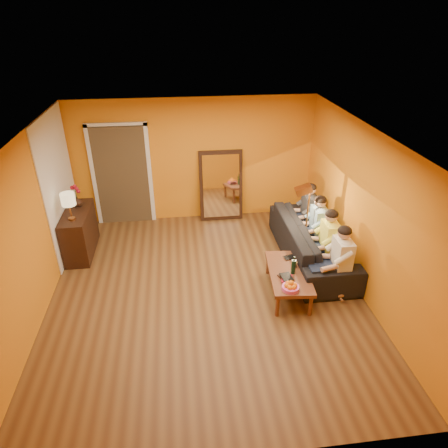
{
  "coord_description": "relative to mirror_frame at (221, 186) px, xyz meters",
  "views": [
    {
      "loc": [
        -0.36,
        -5.19,
        4.15
      ],
      "look_at": [
        0.35,
        0.5,
        1.0
      ],
      "focal_mm": 32.0,
      "sensor_mm": 36.0,
      "label": 1
    }
  ],
  "objects": [
    {
      "name": "room_shell",
      "position": [
        -0.55,
        -2.26,
        0.54
      ],
      "size": [
        5.0,
        5.5,
        2.6
      ],
      "color": "brown",
      "rests_on": "ground"
    },
    {
      "name": "white_accent",
      "position": [
        -3.04,
        -0.88,
        0.54
      ],
      "size": [
        0.02,
        1.9,
        2.58
      ],
      "primitive_type": "cube",
      "color": "white",
      "rests_on": "wall_left"
    },
    {
      "name": "doorway_recess",
      "position": [
        -2.05,
        0.2,
        0.29
      ],
      "size": [
        1.06,
        0.3,
        2.1
      ],
      "primitive_type": "cube",
      "color": "#3F2D19",
      "rests_on": "floor"
    },
    {
      "name": "door_jamb_left",
      "position": [
        -2.62,
        0.08,
        0.29
      ],
      "size": [
        0.08,
        0.06,
        2.2
      ],
      "primitive_type": "cube",
      "color": "white",
      "rests_on": "wall_back"
    },
    {
      "name": "door_jamb_right",
      "position": [
        -1.48,
        0.08,
        0.29
      ],
      "size": [
        0.08,
        0.06,
        2.2
      ],
      "primitive_type": "cube",
      "color": "white",
      "rests_on": "wall_back"
    },
    {
      "name": "door_header",
      "position": [
        -2.05,
        0.08,
        1.36
      ],
      "size": [
        1.22,
        0.06,
        0.08
      ],
      "primitive_type": "cube",
      "color": "white",
      "rests_on": "wall_back"
    },
    {
      "name": "mirror_frame",
      "position": [
        0.0,
        0.0,
        0.0
      ],
      "size": [
        0.92,
        0.27,
        1.51
      ],
      "primitive_type": "cube",
      "rotation": [
        -0.14,
        0.0,
        0.0
      ],
      "color": "black",
      "rests_on": "floor"
    },
    {
      "name": "mirror_glass",
      "position": [
        0.0,
        -0.04,
        0.0
      ],
      "size": [
        0.78,
        0.21,
        1.35
      ],
      "primitive_type": "cube",
      "rotation": [
        -0.14,
        0.0,
        0.0
      ],
      "color": "white",
      "rests_on": "mirror_frame"
    },
    {
      "name": "sideboard",
      "position": [
        -2.79,
        -1.08,
        -0.34
      ],
      "size": [
        0.44,
        1.18,
        0.85
      ],
      "primitive_type": "cube",
      "color": "black",
      "rests_on": "floor"
    },
    {
      "name": "table_lamp",
      "position": [
        -2.79,
        -1.38,
        0.34
      ],
      "size": [
        0.24,
        0.24,
        0.51
      ],
      "primitive_type": null,
      "color": "beige",
      "rests_on": "sideboard"
    },
    {
      "name": "sofa",
      "position": [
        1.45,
        -1.84,
        -0.39
      ],
      "size": [
        2.53,
        0.99,
        0.74
      ],
      "primitive_type": "imported",
      "rotation": [
        0.0,
        0.0,
        1.57
      ],
      "color": "black",
      "rests_on": "floor"
    },
    {
      "name": "coffee_table",
      "position": [
        0.76,
        -2.77,
        -0.55
      ],
      "size": [
        0.73,
        1.27,
        0.42
      ],
      "primitive_type": null,
      "rotation": [
        0.0,
        0.0,
        -0.09
      ],
      "color": "brown",
      "rests_on": "floor"
    },
    {
      "name": "floor_lamp",
      "position": [
        1.33,
        -1.78,
        -0.04
      ],
      "size": [
        0.32,
        0.27,
        1.44
      ],
      "primitive_type": null,
      "rotation": [
        0.0,
        0.0,
        -0.11
      ],
      "color": "#B97336",
      "rests_on": "floor"
    },
    {
      "name": "dog",
      "position": [
        1.55,
        -2.88,
        -0.47
      ],
      "size": [
        0.35,
        0.51,
        0.58
      ],
      "primitive_type": null,
      "rotation": [
        0.0,
        0.0,
        0.06
      ],
      "color": "#A9754C",
      "rests_on": "floor"
    },
    {
      "name": "person_far_left",
      "position": [
        1.58,
        -2.84,
        -0.15
      ],
      "size": [
        0.7,
        0.44,
        1.22
      ],
      "primitive_type": null,
      "color": "beige",
      "rests_on": "sofa"
    },
    {
      "name": "person_mid_left",
      "position": [
        1.58,
        -2.29,
        -0.15
      ],
      "size": [
        0.7,
        0.44,
        1.22
      ],
      "primitive_type": null,
      "color": "#E8E94D",
      "rests_on": "sofa"
    },
    {
      "name": "person_mid_right",
      "position": [
        1.58,
        -1.74,
        -0.15
      ],
      "size": [
        0.7,
        0.44,
        1.22
      ],
      "primitive_type": null,
      "color": "#85AECD",
      "rests_on": "sofa"
    },
    {
      "name": "person_far_right",
      "position": [
        1.58,
        -1.19,
        -0.15
      ],
      "size": [
        0.7,
        0.44,
        1.22
      ],
      "primitive_type": null,
      "color": "#2E2E32",
      "rests_on": "sofa"
    },
    {
      "name": "fruit_bowl",
      "position": [
        0.66,
        -3.22,
        -0.26
      ],
      "size": [
        0.26,
        0.26,
        0.16
      ],
      "primitive_type": null,
      "color": "#E14FAA",
      "rests_on": "coffee_table"
    },
    {
      "name": "wine_bottle",
      "position": [
        0.81,
        -2.82,
        -0.18
      ],
      "size": [
        0.07,
        0.07,
        0.31
      ],
      "primitive_type": "cylinder",
      "color": "black",
      "rests_on": "coffee_table"
    },
    {
      "name": "tumbler",
      "position": [
        0.88,
        -2.65,
        -0.3
      ],
      "size": [
        0.12,
        0.12,
        0.09
      ],
      "primitive_type": "imported",
      "rotation": [
        0.0,
        0.0,
        -0.29
      ],
      "color": "#B27F3F",
      "rests_on": "coffee_table"
    },
    {
      "name": "laptop",
      "position": [
        0.94,
        -2.42,
        -0.33
      ],
      "size": [
        0.35,
        0.28,
        0.02
      ],
      "primitive_type": "imported",
      "rotation": [
        0.0,
        0.0,
        0.28
      ],
      "color": "black",
      "rests_on": "coffee_table"
    },
    {
      "name": "book_lower",
      "position": [
        0.58,
        -2.97,
        -0.33
      ],
      "size": [
        0.24,
        0.28,
        0.02
      ],
      "primitive_type": "imported",
      "rotation": [
        0.0,
        0.0,
        0.32
      ],
      "color": "black",
      "rests_on": "coffee_table"
    },
    {
      "name": "book_mid",
      "position": [
        0.59,
        -2.96,
        -0.31
      ],
      "size": [
        0.22,
        0.26,
        0.02
      ],
      "primitive_type": "imported",
      "rotation": [
        0.0,
        0.0,
        -0.31
      ],
      "color": "#A71327",
      "rests_on": "book_lower"
    },
    {
      "name": "book_upper",
      "position": [
        0.58,
        -2.98,
        -0.29
      ],
      "size": [
        0.19,
        0.24,
        0.02
      ],
      "primitive_type": "imported",
      "rotation": [
        0.0,
        0.0,
        0.11
      ],
      "color": "black",
      "rests_on": "book_mid"
    },
    {
      "name": "vase",
      "position": [
        -2.79,
        -0.83,
        0.18
      ],
      "size": [
        0.18,
        0.18,
        0.18
      ],
      "primitive_type": "imported",
      "color": "black",
      "rests_on": "sideboard"
    },
    {
      "name": "flowers",
      "position": [
        -2.79,
        -0.83,
        0.43
      ],
      "size": [
        0.17,
        0.17,
        0.45
      ],
      "primitive_type": null,
      "color": "#A71327",
      "rests_on": "vase"
    }
  ]
}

